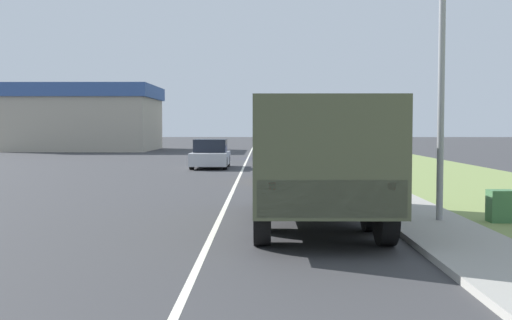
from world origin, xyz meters
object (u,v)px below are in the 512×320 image
object	(u,v)px
car_second_ahead	(211,155)
car_third_ahead	(270,148)
military_truck	(314,154)
car_nearest_ahead	(288,162)

from	to	relation	value
car_second_ahead	car_third_ahead	size ratio (longest dim) A/B	0.95
car_second_ahead	military_truck	bearing A→B (deg)	-78.91
car_nearest_ahead	car_third_ahead	bearing A→B (deg)	91.66
car_third_ahead	car_second_ahead	bearing A→B (deg)	-107.40
car_second_ahead	car_third_ahead	xyz separation A→B (m)	(3.12, 9.95, 0.06)
car_nearest_ahead	car_second_ahead	world-z (taller)	car_nearest_ahead
car_nearest_ahead	car_second_ahead	xyz separation A→B (m)	(-3.64, 7.86, -0.08)
military_truck	car_nearest_ahead	bearing A→B (deg)	90.49
car_second_ahead	car_third_ahead	distance (m)	10.43
car_second_ahead	car_third_ahead	bearing A→B (deg)	72.60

